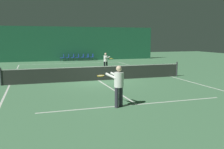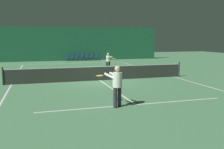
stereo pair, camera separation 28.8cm
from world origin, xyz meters
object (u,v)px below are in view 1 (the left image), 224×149
at_px(tennis_net, 98,73).
at_px(courtside_chair_4, 82,57).
at_px(courtside_chair_2, 73,57).
at_px(player_near, 118,83).
at_px(player_far, 106,60).
at_px(courtside_chair_0, 63,57).
at_px(courtside_chair_5, 87,57).
at_px(courtside_chair_1, 68,57).
at_px(courtside_chair_6, 92,57).
at_px(courtside_chair_3, 78,57).

relative_size(tennis_net, courtside_chair_4, 14.29).
bearing_deg(courtside_chair_2, player_near, -4.04).
xyz_separation_m(player_far, courtside_chair_2, (-1.43, 9.68, -0.39)).
relative_size(courtside_chair_0, courtside_chair_4, 1.00).
bearing_deg(courtside_chair_4, courtside_chair_5, 90.00).
relative_size(player_near, courtside_chair_5, 2.01).
bearing_deg(courtside_chair_1, courtside_chair_6, 90.00).
height_order(player_far, courtside_chair_6, player_far).
xyz_separation_m(player_far, courtside_chair_3, (-0.82, 9.68, -0.39)).
distance_m(courtside_chair_2, courtside_chair_5, 1.83).
distance_m(tennis_net, courtside_chair_6, 15.26).
bearing_deg(courtside_chair_3, courtside_chair_6, 90.00).
relative_size(tennis_net, courtside_chair_5, 14.29).
distance_m(player_near, courtside_chair_0, 21.44).
bearing_deg(courtside_chair_5, player_far, -2.34).
bearing_deg(courtside_chair_1, player_near, -2.41).
bearing_deg(courtside_chair_4, player_far, 1.26).
bearing_deg(courtside_chair_2, courtside_chair_6, 90.00).
height_order(player_near, courtside_chair_5, player_near).
xyz_separation_m(courtside_chair_0, courtside_chair_6, (3.66, 0.00, 0.00)).
xyz_separation_m(tennis_net, courtside_chair_3, (1.25, 14.94, -0.03)).
distance_m(tennis_net, player_near, 6.56).
distance_m(player_far, courtside_chair_4, 9.69).
height_order(courtside_chair_1, courtside_chair_4, same).
height_order(courtside_chair_2, courtside_chair_3, same).
relative_size(courtside_chair_0, courtside_chair_6, 1.00).
relative_size(player_far, courtside_chair_0, 1.79).
bearing_deg(courtside_chair_4, courtside_chair_1, -90.00).
bearing_deg(courtside_chair_1, courtside_chair_3, 90.00).
xyz_separation_m(tennis_net, courtside_chair_0, (-0.58, 14.94, -0.03)).
bearing_deg(player_near, courtside_chair_2, -35.38).
xyz_separation_m(courtside_chair_1, courtside_chair_6, (3.05, 0.00, 0.00)).
distance_m(player_far, courtside_chair_3, 9.72).
bearing_deg(courtside_chair_5, courtside_chair_2, -90.00).
distance_m(tennis_net, player_far, 5.67).
distance_m(courtside_chair_3, courtside_chair_5, 1.22).
bearing_deg(tennis_net, courtside_chair_2, 87.56).
relative_size(courtside_chair_1, courtside_chair_4, 1.00).
bearing_deg(player_near, player_far, -45.41).
bearing_deg(courtside_chair_1, courtside_chair_2, 90.00).
bearing_deg(tennis_net, courtside_chair_3, 85.23).
relative_size(courtside_chair_4, courtside_chair_6, 1.00).
height_order(courtside_chair_4, courtside_chair_6, same).
height_order(tennis_net, courtside_chair_2, tennis_net).
height_order(tennis_net, courtside_chair_5, tennis_net).
bearing_deg(player_near, tennis_net, -39.03).
height_order(courtside_chair_3, courtside_chair_5, same).
bearing_deg(courtside_chair_6, tennis_net, -11.62).
bearing_deg(courtside_chair_6, courtside_chair_3, -90.00).
relative_size(player_far, courtside_chair_1, 1.79).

